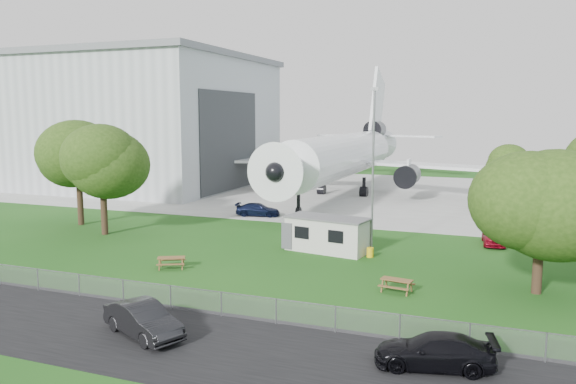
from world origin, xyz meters
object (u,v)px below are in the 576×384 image
(hangar, at_px, (113,120))
(car_centre_sedan, at_px, (143,320))
(picnic_west, at_px, (172,268))
(picnic_east, at_px, (396,292))
(site_cabin, at_px, (328,234))
(airliner, at_px, (345,154))

(hangar, height_order, car_centre_sedan, hangar)
(picnic_west, height_order, car_centre_sedan, car_centre_sedan)
(picnic_east, bearing_deg, site_cabin, 138.04)
(airliner, distance_m, car_centre_sedan, 49.28)
(picnic_east, distance_m, car_centre_sedan, 14.55)
(airliner, height_order, site_cabin, airliner)
(airliner, bearing_deg, site_cabin, -76.98)
(site_cabin, xyz_separation_m, picnic_west, (-8.36, -8.26, -1.31))
(airliner, height_order, picnic_east, airliner)
(airliner, distance_m, picnic_west, 38.85)
(airliner, xyz_separation_m, picnic_east, (13.59, -38.17, -5.27))
(site_cabin, bearing_deg, hangar, 144.76)
(airliner, bearing_deg, picnic_west, -92.04)
(airliner, xyz_separation_m, car_centre_sedan, (3.83, -48.93, -4.50))
(picnic_west, bearing_deg, picnic_east, -25.03)
(picnic_east, bearing_deg, car_centre_sedan, -123.87)
(picnic_east, bearing_deg, airliner, 117.95)
(hangar, height_order, picnic_east, hangar)
(site_cabin, relative_size, car_centre_sedan, 1.48)
(picnic_west, xyz_separation_m, car_centre_sedan, (5.20, -10.46, 0.77))
(airliner, distance_m, site_cabin, 31.26)
(airliner, xyz_separation_m, site_cabin, (6.99, -30.21, -3.96))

